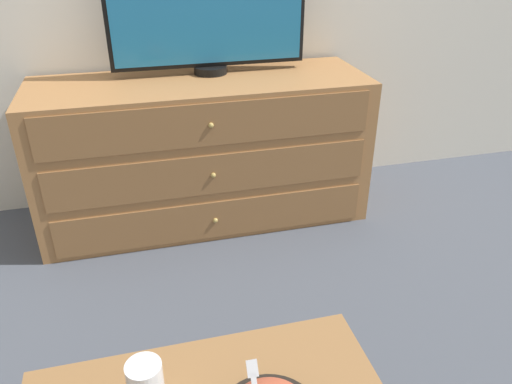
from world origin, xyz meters
name	(u,v)px	position (x,y,z in m)	size (l,w,h in m)	color
ground_plane	(196,188)	(0.00, 0.00, 0.00)	(12.00, 12.00, 0.00)	#474C56
dresser	(204,151)	(0.02, -0.30, 0.36)	(1.60, 0.56, 0.72)	#9E6B3D
tv	(208,10)	(0.09, -0.19, 1.01)	(0.93, 0.16, 0.57)	black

